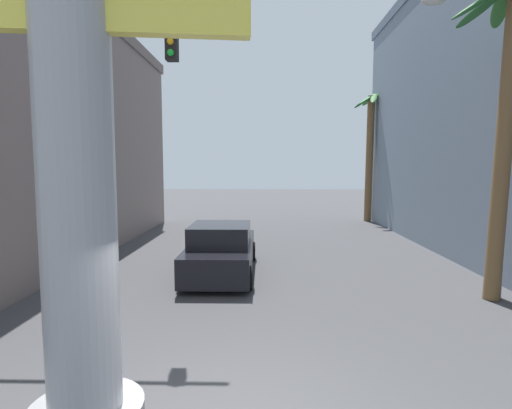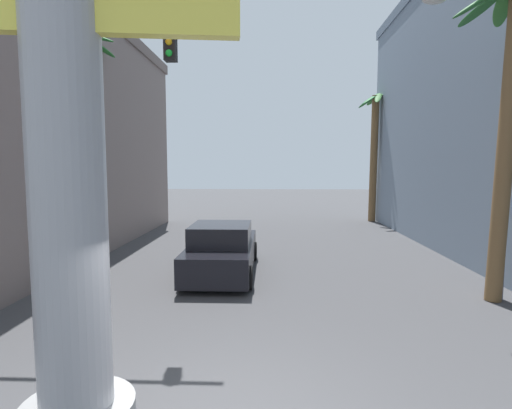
{
  "view_description": "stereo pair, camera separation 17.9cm",
  "coord_description": "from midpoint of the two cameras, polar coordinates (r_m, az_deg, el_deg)",
  "views": [
    {
      "loc": [
        0.24,
        -4.66,
        3.25
      ],
      "look_at": [
        0.0,
        5.91,
        2.26
      ],
      "focal_mm": 28.0,
      "sensor_mm": 36.0,
      "label": 1
    },
    {
      "loc": [
        0.42,
        -4.65,
        3.25
      ],
      "look_at": [
        0.0,
        5.91,
        2.26
      ],
      "focal_mm": 28.0,
      "sensor_mm": 36.0,
      "label": 2
    }
  ],
  "objects": [
    {
      "name": "ground_plane",
      "position": [
        15.02,
        0.01,
        -7.14
      ],
      "size": [
        88.48,
        88.48,
        0.0
      ],
      "primitive_type": "plane",
      "color": "#424244"
    },
    {
      "name": "neon_sign_pole",
      "position": [
        4.7,
        -25.99,
        22.22
      ],
      "size": [
        3.51,
        1.21,
        9.91
      ],
      "color": "#9E9EA3",
      "rests_on": "ground"
    },
    {
      "name": "street_lamp",
      "position": [
        11.27,
        30.49,
        10.58
      ],
      "size": [
        2.24,
        0.28,
        7.38
      ],
      "color": "#59595E",
      "rests_on": "ground"
    },
    {
      "name": "traffic_light_mast",
      "position": [
        9.73,
        -29.17,
        11.65
      ],
      "size": [
        5.22,
        0.32,
        6.32
      ],
      "color": "#333333",
      "rests_on": "ground"
    },
    {
      "name": "car_lead",
      "position": [
        12.31,
        -5.38,
        -6.61
      ],
      "size": [
        2.01,
        4.78,
        1.56
      ],
      "color": "black",
      "rests_on": "ground"
    },
    {
      "name": "palm_tree_mid_left",
      "position": [
        15.44,
        -25.44,
        10.61
      ],
      "size": [
        3.03,
        2.95,
        8.01
      ],
      "color": "brown",
      "rests_on": "ground"
    },
    {
      "name": "palm_tree_far_right",
      "position": [
        24.68,
        15.87,
        8.15
      ],
      "size": [
        2.56,
        2.62,
        7.56
      ],
      "color": "brown",
      "rests_on": "ground"
    },
    {
      "name": "palm_tree_near_right",
      "position": [
        11.4,
        31.48,
        10.86
      ],
      "size": [
        2.53,
        2.49,
        7.49
      ],
      "color": "brown",
      "rests_on": "ground"
    }
  ]
}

